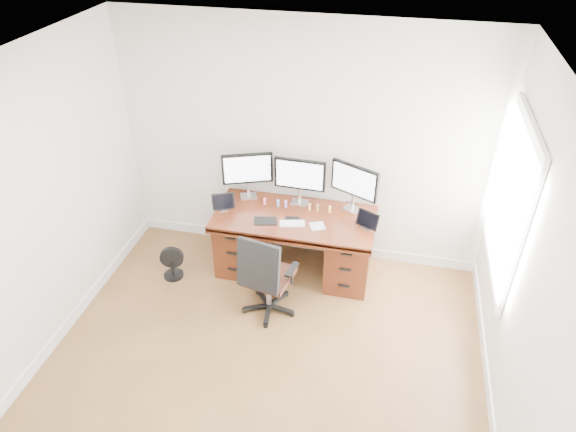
% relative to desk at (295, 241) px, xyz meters
% --- Properties ---
extents(ground, '(4.50, 4.50, 0.00)m').
position_rel_desk_xyz_m(ground, '(0.00, -1.83, -0.40)').
color(ground, brown).
rests_on(ground, ground).
extents(back_wall, '(4.00, 0.10, 2.70)m').
position_rel_desk_xyz_m(back_wall, '(0.00, 0.42, 0.95)').
color(back_wall, silver).
rests_on(back_wall, ground).
extents(right_wall, '(0.10, 4.50, 2.70)m').
position_rel_desk_xyz_m(right_wall, '(2.00, -1.72, 0.95)').
color(right_wall, silver).
rests_on(right_wall, ground).
extents(desk, '(1.70, 0.80, 0.75)m').
position_rel_desk_xyz_m(desk, '(0.00, 0.00, 0.00)').
color(desk, '#4B1E0F').
rests_on(desk, ground).
extents(office_chair, '(0.61, 0.61, 0.98)m').
position_rel_desk_xyz_m(office_chair, '(-0.13, -0.73, -0.08)').
color(office_chair, black).
rests_on(office_chair, ground).
extents(floor_fan, '(0.26, 0.22, 0.38)m').
position_rel_desk_xyz_m(floor_fan, '(-1.29, -0.42, -0.22)').
color(floor_fan, black).
rests_on(floor_fan, ground).
extents(monitor_left, '(0.53, 0.23, 0.53)m').
position_rel_desk_xyz_m(monitor_left, '(-0.58, 0.24, 0.68)').
color(monitor_left, silver).
rests_on(monitor_left, desk).
extents(monitor_center, '(0.55, 0.15, 0.53)m').
position_rel_desk_xyz_m(monitor_center, '(-0.00, 0.24, 0.68)').
color(monitor_center, silver).
rests_on(monitor_center, desk).
extents(monitor_right, '(0.51, 0.27, 0.53)m').
position_rel_desk_xyz_m(monitor_right, '(0.58, 0.24, 0.68)').
color(monitor_right, silver).
rests_on(monitor_right, desk).
extents(tablet_left, '(0.25, 0.16, 0.19)m').
position_rel_desk_xyz_m(tablet_left, '(-0.77, -0.08, 0.43)').
color(tablet_left, silver).
rests_on(tablet_left, desk).
extents(tablet_right, '(0.25, 0.16, 0.19)m').
position_rel_desk_xyz_m(tablet_right, '(0.77, -0.08, 0.43)').
color(tablet_right, silver).
rests_on(tablet_right, desk).
extents(keyboard, '(0.28, 0.17, 0.01)m').
position_rel_desk_xyz_m(keyboard, '(0.01, -0.18, 0.36)').
color(keyboard, white).
rests_on(keyboard, desk).
extents(trackpad, '(0.19, 0.19, 0.01)m').
position_rel_desk_xyz_m(trackpad, '(0.27, -0.16, 0.35)').
color(trackpad, silver).
rests_on(trackpad, desk).
extents(drawing_tablet, '(0.26, 0.19, 0.01)m').
position_rel_desk_xyz_m(drawing_tablet, '(-0.27, -0.19, 0.35)').
color(drawing_tablet, black).
rests_on(drawing_tablet, desk).
extents(phone, '(0.15, 0.08, 0.01)m').
position_rel_desk_xyz_m(phone, '(-0.01, -0.09, 0.35)').
color(phone, black).
rests_on(phone, desk).
extents(figurine_pink, '(0.03, 0.03, 0.09)m').
position_rel_desk_xyz_m(figurine_pink, '(-0.36, 0.12, 0.40)').
color(figurine_pink, '#F36787').
rests_on(figurine_pink, desk).
extents(figurine_blue, '(0.03, 0.03, 0.09)m').
position_rel_desk_xyz_m(figurine_blue, '(-0.21, 0.12, 0.40)').
color(figurine_blue, '#6289E8').
rests_on(figurine_blue, desk).
extents(figurine_purple, '(0.03, 0.03, 0.09)m').
position_rel_desk_xyz_m(figurine_purple, '(-0.13, 0.12, 0.40)').
color(figurine_purple, '#8F74D6').
rests_on(figurine_purple, desk).
extents(figurine_yellow, '(0.03, 0.03, 0.09)m').
position_rel_desk_xyz_m(figurine_yellow, '(0.13, 0.12, 0.40)').
color(figurine_yellow, tan).
rests_on(figurine_yellow, desk).
extents(figurine_brown, '(0.03, 0.03, 0.09)m').
position_rel_desk_xyz_m(figurine_brown, '(0.22, 0.12, 0.40)').
color(figurine_brown, '#99663C').
rests_on(figurine_brown, desk).
extents(figurine_orange, '(0.03, 0.03, 0.09)m').
position_rel_desk_xyz_m(figurine_orange, '(0.35, 0.12, 0.40)').
color(figurine_orange, '#FCBB54').
rests_on(figurine_orange, desk).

